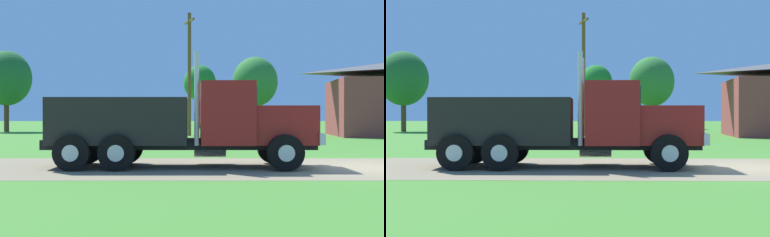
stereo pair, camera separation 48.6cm
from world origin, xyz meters
TOP-DOWN VIEW (x-y plane):
  - ground_plane at (0.00, 0.00)m, footprint 200.00×200.00m
  - dirt_track at (0.00, 0.00)m, footprint 120.00×6.39m
  - truck_foreground_white at (-5.31, 0.07)m, footprint 8.07×2.67m
  - utility_pole_near at (-5.10, 22.72)m, footprint 0.75×2.15m
  - tree_left at (-21.23, 31.10)m, footprint 4.38×4.38m
  - tree_mid at (-4.06, 42.02)m, footprint 3.50×3.50m
  - tree_right at (1.97, 42.36)m, footprint 4.91×4.91m

SIDE VIEW (x-z plane):
  - ground_plane at x=0.00m, z-range 0.00..0.00m
  - dirt_track at x=0.00m, z-range 0.00..0.01m
  - truck_foreground_white at x=-5.31m, z-range -0.41..2.95m
  - utility_pole_near at x=-5.10m, z-range 0.26..9.14m
  - tree_left at x=-21.23m, z-range 1.14..8.27m
  - tree_mid at x=-4.06m, z-range 1.47..8.35m
  - tree_right at x=1.97m, z-range 1.18..8.96m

